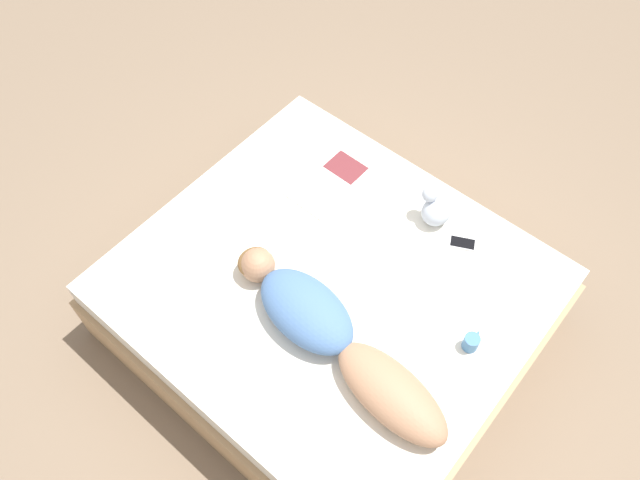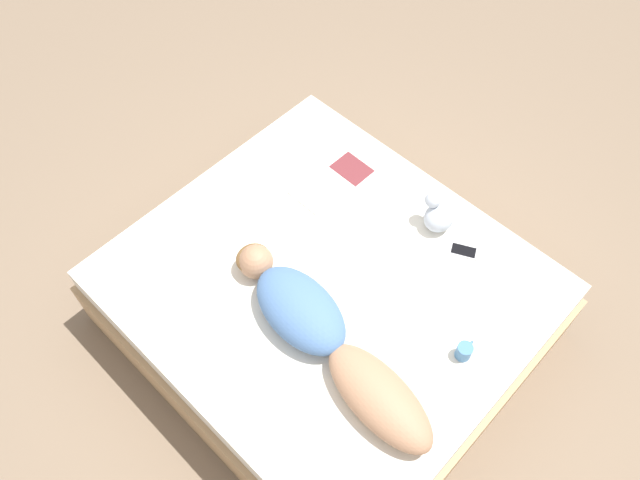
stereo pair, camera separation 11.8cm
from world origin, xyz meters
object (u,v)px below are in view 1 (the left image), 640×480
(person, at_px, (331,335))
(cell_phone, at_px, (462,243))
(open_magazine, at_px, (332,180))
(coffee_mug, at_px, (471,342))

(person, bearing_deg, cell_phone, -4.82)
(open_magazine, bearing_deg, cell_phone, -81.12)
(person, xyz_separation_m, cell_phone, (0.89, -0.17, -0.08))
(open_magazine, relative_size, coffee_mug, 4.68)
(person, xyz_separation_m, coffee_mug, (0.42, -0.52, -0.04))
(cell_phone, bearing_deg, coffee_mug, -170.50)
(person, relative_size, cell_phone, 7.76)
(coffee_mug, height_order, cell_phone, coffee_mug)
(person, distance_m, cell_phone, 0.91)
(person, relative_size, coffee_mug, 12.37)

